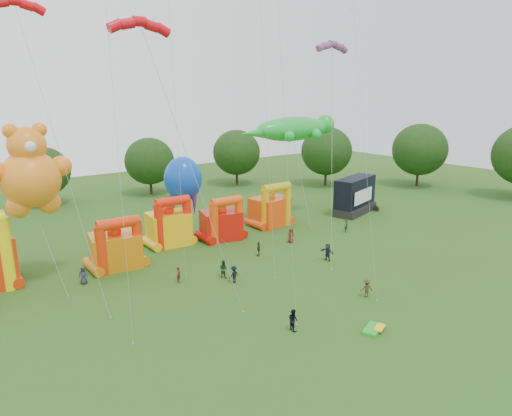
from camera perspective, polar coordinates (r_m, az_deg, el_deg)
ground at (r=33.06m, az=16.12°, el=-17.25°), size 160.00×160.00×0.00m
tree_ring at (r=29.77m, az=14.63°, el=-7.31°), size 123.05×125.15×12.07m
bouncy_castle_1 at (r=47.24m, az=-17.06°, el=-4.77°), size 5.20×4.45×5.36m
bouncy_castle_2 at (r=52.58m, az=-10.77°, el=-2.23°), size 4.72×3.91×5.82m
bouncy_castle_3 at (r=53.95m, az=-4.27°, el=-1.81°), size 5.20×4.57×5.30m
bouncy_castle_4 at (r=59.39m, az=1.89°, el=-0.10°), size 5.24×4.50×5.74m
stage_trailer at (r=66.97m, az=12.28°, el=1.51°), size 8.64×5.20×5.21m
teddy_bear_kite at (r=43.53m, az=-26.01°, el=2.30°), size 6.94×6.68×14.58m
gecko_kite at (r=59.50m, az=4.96°, el=8.14°), size 15.25×7.41×14.06m
octopus_kite at (r=55.12m, az=-8.36°, el=1.72°), size 4.54×9.20×9.65m
parafoil_kites at (r=38.37m, az=-5.03°, el=5.64°), size 32.14×13.38×24.52m
diamond_kites at (r=38.38m, az=-3.03°, el=14.42°), size 21.53×21.26×43.50m
folded_kite_bundle at (r=35.61m, az=14.49°, el=-14.43°), size 2.23×1.67×0.31m
spectator_0 at (r=44.65m, az=-20.79°, el=-7.88°), size 0.95×0.79×1.67m
spectator_1 at (r=42.74m, az=-9.64°, el=-8.20°), size 0.60×0.67×1.54m
spectator_2 at (r=43.30m, az=-4.11°, el=-7.58°), size 0.95×1.04×1.73m
spectator_3 at (r=42.09m, az=-2.79°, el=-8.30°), size 1.15×0.80×1.63m
spectator_4 at (r=48.65m, az=0.32°, el=-5.14°), size 0.79×0.98×1.56m
spectator_5 at (r=47.87m, az=8.93°, el=-5.48°), size 0.80×1.77×1.84m
spectator_6 at (r=52.96m, az=4.38°, el=-3.44°), size 0.97×0.78×1.73m
spectator_7 at (r=57.73m, az=11.23°, el=-2.19°), size 0.73×0.72×1.70m
spectator_8 at (r=34.40m, az=4.66°, el=-13.75°), size 0.68×0.85×1.67m
spectator_9 at (r=40.43m, az=13.66°, el=-9.73°), size 1.19×1.02×1.59m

